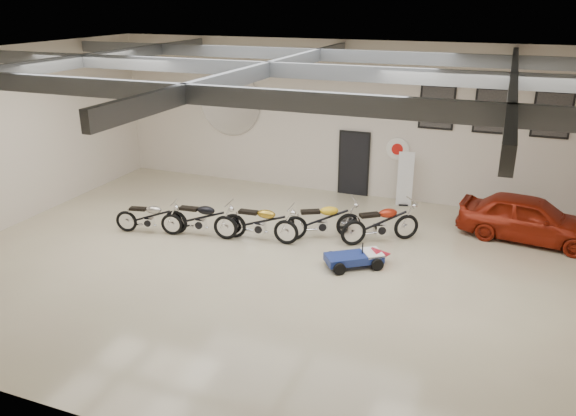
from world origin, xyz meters
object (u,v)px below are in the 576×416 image
at_px(go_kart, 360,254).
at_px(vintage_car, 529,218).
at_px(motorcycle_yellow, 322,219).
at_px(motorcycle_red, 381,222).
at_px(banner_stand, 405,178).
at_px(motorcycle_gold, 260,222).
at_px(motorcycle_silver, 148,217).
at_px(motorcycle_black, 200,218).

relative_size(go_kart, vintage_car, 0.47).
xyz_separation_m(motorcycle_yellow, motorcycle_red, (1.54, 0.33, 0.01)).
relative_size(motorcycle_yellow, vintage_car, 0.58).
height_order(go_kart, vintage_car, vintage_car).
height_order(banner_stand, vintage_car, banner_stand).
xyz_separation_m(motorcycle_red, go_kart, (-0.15, -1.61, -0.26)).
height_order(motorcycle_gold, motorcycle_yellow, motorcycle_yellow).
distance_m(motorcycle_silver, motorcycle_yellow, 4.83).
bearing_deg(motorcycle_gold, motorcycle_red, 16.01).
xyz_separation_m(motorcycle_gold, vintage_car, (6.77, 2.71, 0.07)).
relative_size(motorcycle_silver, go_kart, 1.11).
xyz_separation_m(motorcycle_silver, vintage_car, (9.88, 3.35, 0.13)).
distance_m(motorcycle_silver, motorcycle_red, 6.40).
bearing_deg(motorcycle_red, motorcycle_gold, 162.92).
bearing_deg(motorcycle_gold, motorcycle_black, -172.78).
bearing_deg(motorcycle_black, motorcycle_gold, 5.24).
xyz_separation_m(motorcycle_gold, motorcycle_yellow, (1.52, 0.76, 0.00)).
xyz_separation_m(motorcycle_silver, motorcycle_yellow, (4.62, 1.40, 0.06)).
bearing_deg(go_kart, banner_stand, 52.21).
xyz_separation_m(motorcycle_silver, motorcycle_black, (1.46, 0.33, 0.05)).
bearing_deg(motorcycle_gold, motorcycle_silver, -171.90).
xyz_separation_m(motorcycle_black, motorcycle_gold, (1.65, 0.31, 0.01)).
bearing_deg(motorcycle_yellow, banner_stand, 36.16).
bearing_deg(banner_stand, motorcycle_black, -149.01).
xyz_separation_m(banner_stand, motorcycle_yellow, (-1.62, -3.45, -0.34)).
xyz_separation_m(banner_stand, vintage_car, (3.63, -1.50, -0.27)).
distance_m(banner_stand, motorcycle_black, 6.59).
relative_size(motorcycle_yellow, go_kart, 1.25).
xyz_separation_m(motorcycle_black, go_kart, (4.56, -0.21, -0.24)).
bearing_deg(vintage_car, motorcycle_red, 121.23).
bearing_deg(banner_stand, motorcycle_red, -103.81).
bearing_deg(go_kart, vintage_car, 4.91).
distance_m(banner_stand, motorcycle_red, 3.14).
height_order(motorcycle_silver, motorcycle_red, motorcycle_red).
height_order(motorcycle_silver, motorcycle_black, motorcycle_black).
bearing_deg(motorcycle_black, go_kart, -8.10).
bearing_deg(motorcycle_silver, motorcycle_gold, 0.04).
bearing_deg(motorcycle_red, go_kart, -132.05).
bearing_deg(motorcycle_silver, motorcycle_black, 1.03).
bearing_deg(vintage_car, motorcycle_silver, 116.32).
bearing_deg(banner_stand, motorcycle_gold, -139.08).
bearing_deg(motorcycle_yellow, motorcycle_black, 170.04).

